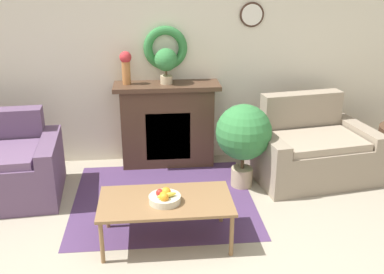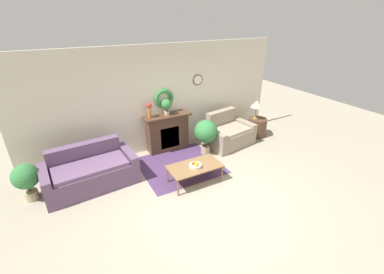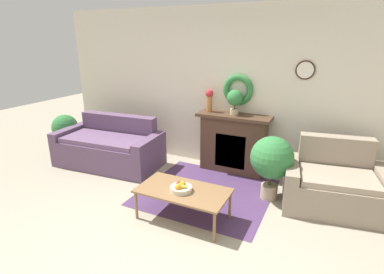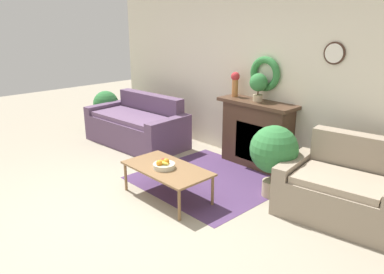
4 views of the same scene
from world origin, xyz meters
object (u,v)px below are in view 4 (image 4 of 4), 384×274
at_px(fireplace, 256,134).
at_px(potted_plant_on_mantel, 258,84).
at_px(loveseat_right, 342,190).
at_px(potted_plant_floor_by_couch, 106,105).
at_px(couch_left, 138,126).
at_px(vase_on_mantel_left, 235,82).
at_px(potted_plant_floor_by_loveseat, 274,152).
at_px(fruit_bowl, 164,165).
at_px(coffee_table, 167,170).

height_order(fireplace, potted_plant_on_mantel, potted_plant_on_mantel).
distance_m(loveseat_right, potted_plant_floor_by_couch, 4.81).
distance_m(fireplace, couch_left, 2.20).
xyz_separation_m(vase_on_mantel_left, potted_plant_floor_by_loveseat, (1.23, -0.68, -0.62)).
height_order(couch_left, potted_plant_on_mantel, potted_plant_on_mantel).
height_order(potted_plant_on_mantel, potted_plant_floor_by_loveseat, potted_plant_on_mantel).
relative_size(loveseat_right, potted_plant_floor_by_loveseat, 1.54).
xyz_separation_m(couch_left, vase_on_mantel_left, (1.62, 0.70, 0.90)).
distance_m(fruit_bowl, potted_plant_on_mantel, 1.87).
relative_size(fruit_bowl, vase_on_mantel_left, 0.72).
bearing_deg(potted_plant_on_mantel, fireplace, 81.86).
distance_m(couch_left, vase_on_mantel_left, 1.99).
distance_m(loveseat_right, potted_plant_on_mantel, 1.92).
bearing_deg(vase_on_mantel_left, fireplace, -0.72).
xyz_separation_m(loveseat_right, potted_plant_floor_by_couch, (-4.81, -0.14, 0.19)).
height_order(couch_left, loveseat_right, loveseat_right).
height_order(coffee_table, fruit_bowl, fruit_bowl).
bearing_deg(fireplace, vase_on_mantel_left, 179.28).
distance_m(couch_left, loveseat_right, 3.68).
bearing_deg(potted_plant_on_mantel, potted_plant_floor_by_loveseat, -40.25).
height_order(vase_on_mantel_left, potted_plant_on_mantel, potted_plant_on_mantel).
bearing_deg(fruit_bowl, fireplace, 86.60).
xyz_separation_m(fireplace, couch_left, (-2.07, -0.70, -0.19)).
relative_size(vase_on_mantel_left, potted_plant_floor_by_loveseat, 0.41).
distance_m(potted_plant_on_mantel, potted_plant_floor_by_loveseat, 1.21).
bearing_deg(fruit_bowl, coffee_table, 79.30).
distance_m(couch_left, potted_plant_floor_by_loveseat, 2.86).
bearing_deg(vase_on_mantel_left, potted_plant_on_mantel, -2.54).
bearing_deg(loveseat_right, couch_left, 174.01).
relative_size(fruit_bowl, potted_plant_on_mantel, 0.66).
xyz_separation_m(vase_on_mantel_left, potted_plant_floor_by_couch, (-2.76, -0.64, -0.72)).
bearing_deg(fireplace, fruit_bowl, -93.40).
height_order(fireplace, coffee_table, fireplace).
relative_size(loveseat_right, vase_on_mantel_left, 3.79).
relative_size(potted_plant_on_mantel, potted_plant_floor_by_couch, 0.52).
distance_m(fireplace, potted_plant_floor_by_loveseat, 1.03).
bearing_deg(potted_plant_floor_by_couch, loveseat_right, 1.64).
relative_size(couch_left, fruit_bowl, 7.07).
bearing_deg(fruit_bowl, vase_on_mantel_left, 101.65).
height_order(fruit_bowl, potted_plant_on_mantel, potted_plant_on_mantel).
xyz_separation_m(couch_left, potted_plant_on_mantel, (2.07, 0.68, 0.94)).
bearing_deg(couch_left, fruit_bowl, -31.45).
bearing_deg(potted_plant_floor_by_loveseat, fireplace, 139.06).
bearing_deg(coffee_table, couch_left, 154.19).
bearing_deg(potted_plant_floor_by_loveseat, couch_left, -179.48).
bearing_deg(couch_left, potted_plant_on_mantel, 13.73).
relative_size(vase_on_mantel_left, potted_plant_floor_by_couch, 0.48).
relative_size(loveseat_right, fruit_bowl, 5.28).
xyz_separation_m(fruit_bowl, potted_plant_floor_by_couch, (-3.11, 1.06, 0.05)).
bearing_deg(fireplace, potted_plant_floor_by_couch, -168.74).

